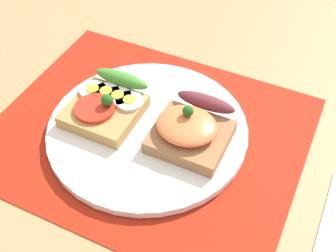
# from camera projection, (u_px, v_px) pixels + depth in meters

# --- Properties ---
(ground_plane) EXTENTS (1.20, 0.90, 0.03)m
(ground_plane) POSITION_uv_depth(u_px,v_px,m) (148.00, 141.00, 0.60)
(ground_plane) COLOR #AB8255
(placemat) EXTENTS (0.40, 0.33, 0.00)m
(placemat) POSITION_uv_depth(u_px,v_px,m) (148.00, 133.00, 0.58)
(placemat) COLOR #A4200F
(placemat) RESTS_ON ground_plane
(plate) EXTENTS (0.26, 0.26, 0.01)m
(plate) POSITION_uv_depth(u_px,v_px,m) (148.00, 129.00, 0.58)
(plate) COLOR white
(plate) RESTS_ON placemat
(sandwich_egg_tomato) EXTENTS (0.09, 0.11, 0.04)m
(sandwich_egg_tomato) POSITION_uv_depth(u_px,v_px,m) (107.00, 104.00, 0.58)
(sandwich_egg_tomato) COLOR tan
(sandwich_egg_tomato) RESTS_ON plate
(sandwich_salmon) EXTENTS (0.09, 0.10, 0.05)m
(sandwich_salmon) POSITION_uv_depth(u_px,v_px,m) (191.00, 128.00, 0.55)
(sandwich_salmon) COLOR #9D6A44
(sandwich_salmon) RESTS_ON plate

